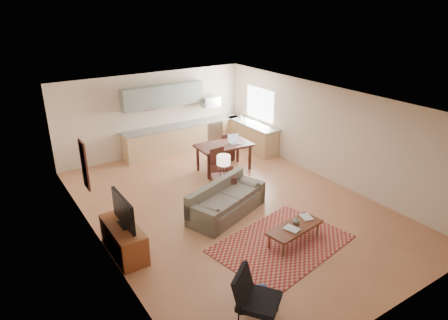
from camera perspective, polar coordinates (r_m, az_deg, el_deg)
room at (r=9.62m, az=0.98°, el=0.53°), size 9.00×9.00×9.00m
kitchen_counter_back at (r=13.74m, az=-5.78°, el=3.26°), size 4.26×0.64×0.92m
kitchen_counter_right at (r=13.83m, az=4.00°, el=3.45°), size 0.64×2.26×0.92m
kitchen_range at (r=14.25m, az=-1.87°, el=4.04°), size 0.62×0.62×0.90m
kitchen_microwave at (r=13.96m, az=-1.97°, el=8.35°), size 0.62×0.40×0.35m
upper_cabinets at (r=13.21m, az=-8.67°, el=9.07°), size 2.80×0.34×0.70m
window_right at (r=13.69m, az=5.13°, el=7.99°), size 0.02×1.40×1.05m
wall_art_left at (r=9.12m, az=-19.28°, el=-0.70°), size 0.06×0.42×1.10m
triptych at (r=13.22m, az=-10.46°, el=8.08°), size 1.70×0.04×0.50m
rug at (r=8.83m, az=8.23°, el=-11.75°), size 3.11×2.42×0.02m
sofa at (r=9.65m, az=0.42°, el=-5.71°), size 2.42×1.67×0.77m
coffee_table at (r=8.83m, az=10.00°, el=-10.40°), size 1.40×0.73×0.40m
book_a at (r=8.51m, az=9.25°, el=-10.02°), size 0.40×0.44×0.03m
book_b at (r=9.03m, az=11.04°, el=-8.12°), size 0.38×0.42×0.02m
vase at (r=8.78m, az=10.29°, el=-8.44°), size 0.20×0.20×0.18m
armchair at (r=6.84m, az=5.07°, el=-18.96°), size 1.03×1.03×0.84m
tv_credenza at (r=8.56m, az=-14.13°, el=-10.94°), size 0.54×1.40×0.65m
tv at (r=8.25m, az=-14.20°, el=-7.06°), size 0.11×1.08×0.65m
console_table at (r=10.30m, az=-0.06°, el=-4.00°), size 0.72×0.61×0.71m
table_lamp at (r=10.04m, az=-0.06°, el=-0.75°), size 0.47×0.47×0.56m
dining_table at (r=12.07m, az=-0.01°, el=0.41°), size 1.69×1.03×0.83m
dining_chair_near at (r=11.24m, az=-0.35°, el=-0.86°), size 0.50×0.52×0.99m
dining_chair_far at (r=12.85m, az=0.29°, el=2.06°), size 0.54×0.56×0.94m
laptop at (r=11.96m, az=1.60°, el=3.00°), size 0.38×0.31×0.26m
soap_bottle at (r=14.00m, az=2.45°, el=6.11°), size 0.12×0.12×0.19m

